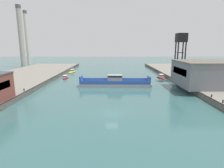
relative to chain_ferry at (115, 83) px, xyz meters
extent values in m
plane|color=#335B5B|center=(-0.98, -25.25, -1.12)|extent=(400.00, 400.00, 0.00)
cube|color=#4C4742|center=(-23.37, -5.25, -0.44)|extent=(0.30, 140.00, 1.36)
cube|color=#4C4742|center=(21.42, -5.25, -0.44)|extent=(0.30, 140.00, 1.36)
cube|color=#939399|center=(0.00, 0.00, -0.57)|extent=(23.32, 6.27, 1.10)
cube|color=#284CA3|center=(0.06, 2.85, 0.53)|extent=(22.28, 0.55, 1.10)
cube|color=#284CA3|center=(-0.06, -2.85, 0.53)|extent=(22.28, 0.55, 1.10)
cube|color=#939399|center=(0.00, 0.00, 1.30)|extent=(4.70, 3.29, 2.63)
cube|color=black|center=(0.00, 0.00, 2.26)|extent=(4.74, 3.33, 0.60)
cube|color=#284CA3|center=(11.10, -0.22, 1.08)|extent=(0.58, 4.08, 2.20)
cube|color=#284CA3|center=(-11.10, 0.22, 1.08)|extent=(0.58, 4.08, 2.20)
ellipsoid|color=yellow|center=(-21.04, 32.32, -0.90)|extent=(3.18, 7.80, 0.44)
cube|color=silver|center=(-20.98, 32.88, -0.13)|extent=(1.96, 2.81, 1.09)
cube|color=black|center=(-20.98, 32.88, 0.00)|extent=(2.02, 2.89, 0.33)
ellipsoid|color=red|center=(-20.15, 15.56, -0.88)|extent=(2.40, 6.80, 0.48)
cube|color=silver|center=(-20.12, 15.06, -0.26)|extent=(1.55, 2.42, 0.76)
cube|color=black|center=(-20.12, 15.06, -0.16)|extent=(1.60, 2.49, 0.23)
ellipsoid|color=red|center=(19.25, 15.82, -0.85)|extent=(2.81, 7.14, 0.53)
cube|color=silver|center=(19.29, 15.30, -0.04)|extent=(1.75, 2.57, 1.11)
cube|color=black|center=(19.29, 15.30, 0.10)|extent=(1.80, 2.64, 0.33)
cube|color=slate|center=(26.50, -5.53, 3.74)|extent=(15.38, 15.07, 6.98)
cube|color=#60564C|center=(26.50, -5.53, 7.38)|extent=(15.69, 15.37, 0.30)
cube|color=black|center=(18.85, -5.53, 4.57)|extent=(0.08, 10.55, 1.96)
cylinder|color=black|center=(22.17, 8.80, 6.69)|extent=(0.44, 0.44, 12.89)
cylinder|color=black|center=(24.80, 8.80, 6.69)|extent=(0.44, 0.44, 12.89)
cylinder|color=black|center=(22.17, 6.17, 6.69)|extent=(0.44, 0.44, 12.89)
cylinder|color=black|center=(24.80, 6.17, 6.69)|extent=(0.44, 0.44, 12.89)
cube|color=black|center=(23.49, 7.49, 4.75)|extent=(2.63, 0.20, 0.20)
cube|color=black|center=(23.49, 7.49, 4.75)|extent=(0.20, 2.63, 0.20)
cube|color=black|center=(23.49, 7.49, 9.52)|extent=(2.63, 0.20, 0.20)
cube|color=black|center=(23.49, 7.49, 9.52)|extent=(0.20, 2.63, 0.20)
cube|color=black|center=(23.49, 7.49, 14.68)|extent=(3.41, 3.41, 3.10)
cylinder|color=black|center=(21.97, -22.60, 0.52)|extent=(0.28, 0.28, 0.55)
sphere|color=black|center=(21.97, -22.60, 0.79)|extent=(0.32, 0.32, 0.32)
cylinder|color=black|center=(-23.92, -17.27, 0.52)|extent=(0.28, 0.28, 0.55)
sphere|color=black|center=(-23.92, -17.27, 0.79)|extent=(0.32, 0.32, 0.32)
cylinder|color=black|center=(21.97, -18.21, 0.52)|extent=(0.28, 0.28, 0.55)
sphere|color=black|center=(21.97, -18.21, 0.79)|extent=(0.32, 0.32, 0.32)
cylinder|color=black|center=(-23.92, -12.42, 0.52)|extent=(0.28, 0.28, 0.55)
sphere|color=black|center=(-23.92, -12.42, 0.79)|extent=(0.32, 0.32, 0.32)
cylinder|color=black|center=(21.97, -12.87, 0.52)|extent=(0.28, 0.28, 0.55)
sphere|color=black|center=(21.97, -12.87, 0.79)|extent=(0.32, 0.32, 0.32)
cylinder|color=beige|center=(-62.04, 76.52, 17.58)|extent=(2.44, 2.44, 37.40)
cylinder|color=#4C4C4C|center=(-62.04, 76.52, 35.28)|extent=(2.63, 2.63, 2.00)
cylinder|color=#9E998E|center=(-56.22, 55.58, 17.27)|extent=(2.81, 2.81, 36.78)
cylinder|color=#4C4C4C|center=(-56.22, 55.58, 34.66)|extent=(3.04, 3.04, 2.00)
camera|label=1|loc=(-0.95, -58.82, 11.73)|focal=29.36mm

